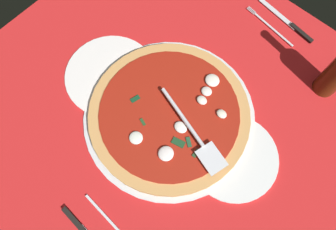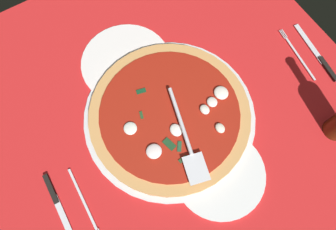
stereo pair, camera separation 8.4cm
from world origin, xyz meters
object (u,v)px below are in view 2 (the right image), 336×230
(dinner_plate_left, at_px, (126,62))
(dinner_plate_right, at_px, (219,174))
(place_setting_far, at_px, (308,56))
(pizza_server, at_px, (186,138))
(pizza, at_px, (168,115))
(place_setting_near, at_px, (71,204))

(dinner_plate_left, bearing_deg, dinner_plate_right, 6.20)
(place_setting_far, bearing_deg, dinner_plate_right, 116.45)
(dinner_plate_left, bearing_deg, pizza_server, 3.18)
(dinner_plate_right, bearing_deg, pizza, -171.73)
(place_setting_far, bearing_deg, pizza_server, 101.05)
(pizza_server, bearing_deg, dinner_plate_left, -161.64)
(pizza, xyz_separation_m, place_setting_near, (0.07, -0.32, -0.02))
(dinner_plate_right, height_order, pizza_server, pizza_server)
(place_setting_near, bearing_deg, dinner_plate_left, 134.04)
(place_setting_far, bearing_deg, dinner_plate_left, 67.89)
(dinner_plate_right, height_order, place_setting_near, place_setting_near)
(pizza_server, xyz_separation_m, place_setting_near, (-0.01, -0.32, -0.04))
(pizza_server, distance_m, place_setting_near, 0.32)
(pizza, bearing_deg, dinner_plate_left, -175.79)
(place_setting_near, xyz_separation_m, place_setting_far, (-0.01, 0.76, 0.00))
(dinner_plate_right, xyz_separation_m, pizza_server, (-0.11, -0.03, 0.04))
(pizza_server, bearing_deg, place_setting_far, 108.79)
(pizza_server, relative_size, place_setting_near, 1.20)
(dinner_plate_left, distance_m, dinner_plate_right, 0.40)
(dinner_plate_left, relative_size, pizza_server, 1.00)
(pizza, bearing_deg, pizza_server, 0.57)
(pizza, height_order, place_setting_near, pizza)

